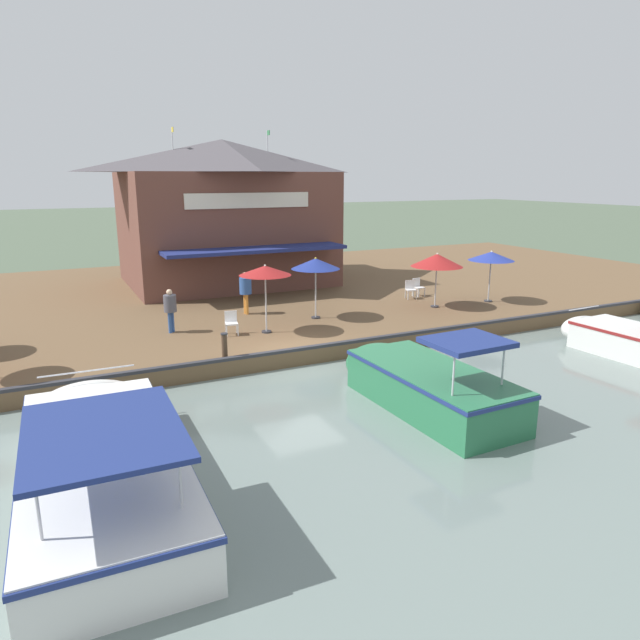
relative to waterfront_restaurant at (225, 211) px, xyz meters
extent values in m
plane|color=#4C5B47|center=(13.44, -1.72, -4.38)|extent=(220.00, 220.00, 0.00)
cube|color=brown|center=(2.44, -1.72, -4.08)|extent=(22.00, 56.00, 0.60)
cube|color=#2D2D33|center=(13.34, -1.72, -3.73)|extent=(0.20, 50.40, 0.10)
cube|color=brown|center=(-0.02, 0.00, -0.88)|extent=(7.97, 10.10, 5.81)
pyramid|color=#4C474C|center=(-0.02, 0.00, 2.85)|extent=(8.37, 10.60, 1.64)
cube|color=navy|center=(4.86, 0.00, -1.48)|extent=(1.80, 8.58, 0.16)
cube|color=silver|center=(4.00, 0.00, 0.72)|extent=(0.08, 6.06, 0.70)
cylinder|color=silver|center=(-0.02, 2.52, 3.12)|extent=(0.06, 0.06, 2.18)
cube|color=#337547|center=(0.16, 2.52, 4.05)|extent=(0.36, 0.03, 0.24)
cylinder|color=silver|center=(-0.02, -2.52, 3.11)|extent=(0.06, 0.06, 2.17)
cube|color=gold|center=(0.16, -2.52, 4.04)|extent=(0.36, 0.03, 0.24)
cylinder|color=#B7B7B7|center=(10.77, -1.80, -2.60)|extent=(0.06, 0.06, 2.37)
cylinder|color=#2D2D33|center=(10.77, -1.80, -3.75)|extent=(0.36, 0.36, 0.06)
cone|color=maroon|center=(10.77, -1.80, -1.47)|extent=(1.89, 1.89, 0.35)
cone|color=white|center=(10.77, -1.80, -1.45)|extent=(1.17, 1.17, 0.28)
sphere|color=white|center=(10.77, -1.80, -1.30)|extent=(0.08, 0.08, 0.08)
cylinder|color=#B7B7B7|center=(10.06, 6.37, -2.71)|extent=(0.06, 0.06, 2.16)
cylinder|color=#2D2D33|center=(10.06, 6.37, -3.75)|extent=(0.36, 0.36, 0.06)
cone|color=maroon|center=(10.06, 6.37, -1.71)|extent=(2.25, 2.25, 0.55)
cone|color=white|center=(10.06, 6.37, -1.69)|extent=(1.39, 1.39, 0.44)
sphere|color=white|center=(10.06, 6.37, -1.43)|extent=(0.08, 0.08, 0.08)
cylinder|color=#B7B7B7|center=(9.59, 0.78, -2.64)|extent=(0.06, 0.06, 2.30)
cylinder|color=#2D2D33|center=(9.59, 0.78, -3.75)|extent=(0.36, 0.36, 0.06)
cone|color=navy|center=(9.59, 0.78, -1.55)|extent=(1.94, 1.94, 0.42)
cone|color=yellow|center=(9.59, 0.78, -1.53)|extent=(1.21, 1.21, 0.34)
sphere|color=yellow|center=(9.59, 0.78, -1.34)|extent=(0.08, 0.08, 0.08)
cylinder|color=#B7B7B7|center=(10.22, 9.27, -2.70)|extent=(0.06, 0.06, 2.16)
cylinder|color=#2D2D33|center=(10.22, 9.27, -3.75)|extent=(0.36, 0.36, 0.06)
cone|color=navy|center=(10.22, 9.27, -1.68)|extent=(2.05, 2.05, 0.40)
cone|color=white|center=(10.22, 9.27, -1.66)|extent=(1.27, 1.27, 0.32)
sphere|color=white|center=(10.22, 9.27, -1.48)|extent=(0.08, 0.08, 0.08)
cube|color=white|center=(8.39, 6.57, -3.57)|extent=(0.05, 0.05, 0.42)
cube|color=white|center=(8.28, 6.19, -3.57)|extent=(0.05, 0.05, 0.42)
cube|color=white|center=(8.00, 6.68, -3.57)|extent=(0.05, 0.05, 0.42)
cube|color=white|center=(7.89, 6.30, -3.57)|extent=(0.05, 0.05, 0.42)
cube|color=white|center=(8.14, 6.43, -3.36)|extent=(0.54, 0.54, 0.05)
cube|color=white|center=(7.95, 6.49, -3.13)|extent=(0.16, 0.43, 0.40)
cube|color=white|center=(7.99, 7.33, -3.57)|extent=(0.04, 0.04, 0.42)
cube|color=white|center=(8.03, 6.93, -3.57)|extent=(0.04, 0.04, 0.42)
cube|color=white|center=(7.59, 7.29, -3.57)|extent=(0.04, 0.04, 0.42)
cube|color=white|center=(7.63, 6.89, -3.57)|extent=(0.04, 0.04, 0.42)
cube|color=white|center=(7.81, 7.11, -3.36)|extent=(0.48, 0.48, 0.05)
cube|color=white|center=(7.61, 7.09, -3.13)|extent=(0.08, 0.44, 0.40)
cube|color=white|center=(10.76, -2.89, -3.57)|extent=(0.05, 0.05, 0.42)
cube|color=white|center=(10.68, -3.28, -3.57)|extent=(0.05, 0.05, 0.42)
cube|color=white|center=(10.37, -2.81, -3.57)|extent=(0.05, 0.05, 0.42)
cube|color=white|center=(10.29, -3.20, -3.57)|extent=(0.05, 0.05, 0.42)
cube|color=white|center=(10.52, -3.05, -3.36)|extent=(0.52, 0.52, 0.05)
cube|color=white|center=(10.33, -3.01, -3.13)|extent=(0.12, 0.44, 0.40)
cylinder|color=#2D5193|center=(9.16, -4.89, -3.39)|extent=(0.13, 0.13, 0.79)
cylinder|color=#2D5193|center=(9.28, -5.00, -3.39)|extent=(0.13, 0.13, 0.79)
cylinder|color=#4C4C56|center=(9.22, -4.94, -2.69)|extent=(0.46, 0.46, 0.62)
sphere|color=#DBB28E|center=(9.22, -4.94, -2.27)|extent=(0.21, 0.21, 0.21)
cylinder|color=orange|center=(7.73, -1.51, -3.36)|extent=(0.13, 0.13, 0.86)
cylinder|color=orange|center=(7.55, -1.53, -3.36)|extent=(0.13, 0.13, 0.86)
cylinder|color=#2D5193|center=(7.64, -1.52, -2.59)|extent=(0.50, 0.50, 0.68)
sphere|color=tan|center=(7.64, -1.52, -2.13)|extent=(0.23, 0.23, 0.23)
ellipsoid|color=silver|center=(15.63, 9.20, -3.80)|extent=(1.74, 2.03, 1.00)
cylinder|color=silver|center=(15.44, 9.19, -3.00)|extent=(0.11, 1.65, 0.04)
cube|color=#287047|center=(18.29, 0.07, -3.74)|extent=(5.22, 2.35, 1.14)
ellipsoid|color=#287047|center=(15.71, 0.00, -3.74)|extent=(1.88, 2.15, 1.14)
cube|color=navy|center=(18.29, 0.07, -3.25)|extent=(5.28, 2.39, 0.10)
cube|color=navy|center=(19.50, 0.10, -2.10)|extent=(1.62, 1.92, 0.13)
cylinder|color=silver|center=(19.95, 0.89, -2.63)|extent=(0.05, 0.05, 1.07)
cylinder|color=silver|center=(19.99, -0.66, -2.63)|extent=(0.05, 0.05, 1.07)
cube|color=white|center=(19.07, -8.32, -3.77)|extent=(7.35, 2.98, 1.07)
ellipsoid|color=white|center=(15.42, -8.24, -3.77)|extent=(2.63, 2.75, 1.07)
cube|color=navy|center=(19.07, -8.32, -3.32)|extent=(7.44, 3.03, 0.10)
cube|color=navy|center=(20.78, -8.35, -2.16)|extent=(3.22, 2.47, 0.09)
cylinder|color=silver|center=(21.76, -7.38, -2.70)|extent=(0.05, 0.05, 1.07)
cylinder|color=silver|center=(21.71, -9.37, -2.70)|extent=(0.05, 0.05, 1.07)
cylinder|color=silver|center=(15.12, -8.24, -2.94)|extent=(0.09, 2.27, 0.04)
cylinder|color=#473323|center=(13.09, -4.09, -3.39)|extent=(0.18, 0.18, 0.79)
cylinder|color=#2D2D33|center=(13.09, -4.09, -2.98)|extent=(0.22, 0.22, 0.04)
cylinder|color=brown|center=(-2.10, -0.70, -2.16)|extent=(0.31, 0.31, 3.26)
sphere|color=#285623|center=(-2.10, -0.70, 0.97)|extent=(3.99, 3.99, 3.99)
sphere|color=#285623|center=(-1.31, -1.30, 0.57)|extent=(2.79, 2.79, 2.79)
camera|label=1|loc=(29.85, -8.92, 1.80)|focal=32.00mm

